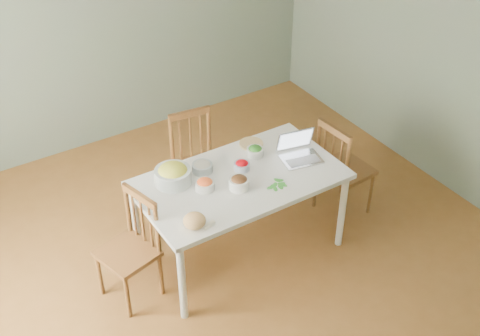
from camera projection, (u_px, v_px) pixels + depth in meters
floor at (226, 270)px, 5.43m from camera, size 5.00×5.00×0.00m
wall_back at (95, 24)px, 6.34m from camera, size 5.00×0.00×2.70m
wall_right at (459, 58)px, 5.72m from camera, size 0.00×5.00×2.70m
dining_table at (240, 215)px, 5.41m from camera, size 1.69×0.95×0.79m
chair_far at (199, 166)px, 5.84m from camera, size 0.48×0.46×0.98m
chair_left at (127, 251)px, 4.94m from camera, size 0.49×0.50×0.95m
chair_right at (346, 167)px, 5.81m from camera, size 0.45×0.47×1.00m
bread_boule at (194, 221)px, 4.66m from camera, size 0.22×0.22×0.11m
butter_stick at (209, 225)px, 4.68m from camera, size 0.11×0.05×0.03m
bowl_squash at (173, 174)px, 5.08m from camera, size 0.34×0.34×0.17m
bowl_carrot at (205, 184)px, 5.04m from camera, size 0.18×0.18×0.09m
bowl_onion at (202, 167)px, 5.23m from camera, size 0.18×0.18×0.09m
bowl_mushroom at (239, 182)px, 5.04m from camera, size 0.20×0.20×0.11m
bowl_redpep at (242, 165)px, 5.25m from camera, size 0.15×0.15×0.08m
bowl_broccoli at (255, 151)px, 5.42m from camera, size 0.17×0.17×0.09m
flatbread at (251, 144)px, 5.57m from camera, size 0.22×0.22×0.02m
basil_bunch at (276, 185)px, 5.09m from camera, size 0.19×0.19×0.02m
laptop at (302, 149)px, 5.32m from camera, size 0.38×0.35×0.23m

